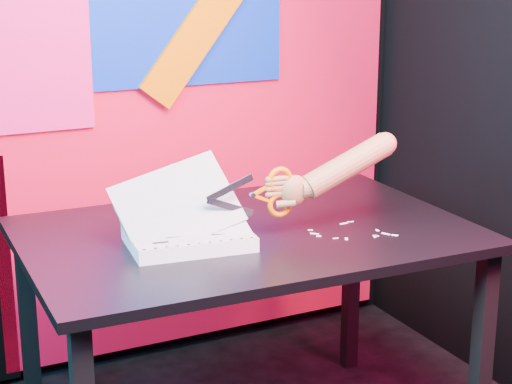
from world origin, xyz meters
TOP-DOWN VIEW (x-y plane):
  - room at (0.00, 0.00)m, footprint 3.01×3.01m
  - backdrop at (0.06, 1.46)m, footprint 2.88×0.05m
  - work_table at (0.46, 0.68)m, footprint 1.35×0.92m
  - printout_stack at (0.25, 0.63)m, footprint 0.38×0.29m
  - scissors at (0.51, 0.59)m, footprint 0.26×0.03m
  - hand_forearm at (0.71, 0.57)m, footprint 0.41×0.10m
  - paper_clippings at (0.74, 0.52)m, footprint 0.23×0.19m

SIDE VIEW (x-z plane):
  - work_table at x=0.46m, z-range 0.30..1.05m
  - paper_clippings at x=0.74m, z-range 0.75..0.75m
  - printout_stack at x=0.25m, z-range 0.65..0.91m
  - scissors at x=0.51m, z-range 0.81..0.96m
  - hand_forearm at x=0.71m, z-range 0.84..1.03m
  - backdrop at x=0.06m, z-range -0.08..2.00m
  - room at x=0.00m, z-range 0.00..2.71m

